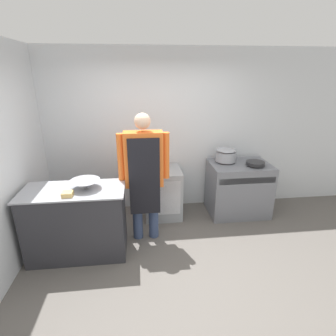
{
  "coord_description": "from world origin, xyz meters",
  "views": [
    {
      "loc": [
        -0.33,
        -2.58,
        2.31
      ],
      "look_at": [
        0.07,
        0.95,
        1.01
      ],
      "focal_mm": 28.0,
      "sensor_mm": 36.0,
      "label": 1
    }
  ],
  "objects_px": {
    "plastic_tub": "(68,194)",
    "stock_pot": "(226,155)",
    "fridge_unit": "(163,192)",
    "mixing_bowl": "(85,184)",
    "stove": "(238,188)",
    "saute_pan": "(255,163)",
    "person_cook": "(144,170)"
  },
  "relations": [
    {
      "from": "plastic_tub",
      "to": "stock_pot",
      "type": "distance_m",
      "value": 2.55
    },
    {
      "from": "fridge_unit",
      "to": "mixing_bowl",
      "type": "height_order",
      "value": "mixing_bowl"
    },
    {
      "from": "fridge_unit",
      "to": "stock_pot",
      "type": "relative_size",
      "value": 2.45
    },
    {
      "from": "fridge_unit",
      "to": "stock_pot",
      "type": "height_order",
      "value": "stock_pot"
    },
    {
      "from": "stove",
      "to": "mixing_bowl",
      "type": "height_order",
      "value": "mixing_bowl"
    },
    {
      "from": "fridge_unit",
      "to": "saute_pan",
      "type": "relative_size",
      "value": 2.79
    },
    {
      "from": "fridge_unit",
      "to": "person_cook",
      "type": "height_order",
      "value": "person_cook"
    },
    {
      "from": "fridge_unit",
      "to": "person_cook",
      "type": "distance_m",
      "value": 0.96
    },
    {
      "from": "fridge_unit",
      "to": "person_cook",
      "type": "xyz_separation_m",
      "value": [
        -0.31,
        -0.64,
        0.65
      ]
    },
    {
      "from": "stove",
      "to": "saute_pan",
      "type": "bearing_deg",
      "value": -31.53
    },
    {
      "from": "saute_pan",
      "to": "stove",
      "type": "bearing_deg",
      "value": 148.47
    },
    {
      "from": "person_cook",
      "to": "stove",
      "type": "bearing_deg",
      "value": 19.77
    },
    {
      "from": "mixing_bowl",
      "to": "stock_pot",
      "type": "bearing_deg",
      "value": 23.66
    },
    {
      "from": "fridge_unit",
      "to": "stock_pot",
      "type": "distance_m",
      "value": 1.23
    },
    {
      "from": "fridge_unit",
      "to": "stock_pot",
      "type": "bearing_deg",
      "value": 3.24
    },
    {
      "from": "stove",
      "to": "mixing_bowl",
      "type": "distance_m",
      "value": 2.53
    },
    {
      "from": "stove",
      "to": "stock_pot",
      "type": "height_order",
      "value": "stock_pot"
    },
    {
      "from": "stove",
      "to": "plastic_tub",
      "type": "xyz_separation_m",
      "value": [
        -2.51,
        -1.01,
        0.51
      ]
    },
    {
      "from": "fridge_unit",
      "to": "stove",
      "type": "bearing_deg",
      "value": -2.79
    },
    {
      "from": "stock_pot",
      "to": "stove",
      "type": "bearing_deg",
      "value": -29.07
    },
    {
      "from": "person_cook",
      "to": "mixing_bowl",
      "type": "bearing_deg",
      "value": -162.69
    },
    {
      "from": "saute_pan",
      "to": "plastic_tub",
      "type": "bearing_deg",
      "value": -161.79
    },
    {
      "from": "mixing_bowl",
      "to": "stock_pot",
      "type": "distance_m",
      "value": 2.31
    },
    {
      "from": "mixing_bowl",
      "to": "person_cook",
      "type": "bearing_deg",
      "value": 17.31
    },
    {
      "from": "stove",
      "to": "mixing_bowl",
      "type": "bearing_deg",
      "value": -161.01
    },
    {
      "from": "stove",
      "to": "saute_pan",
      "type": "height_order",
      "value": "saute_pan"
    },
    {
      "from": "plastic_tub",
      "to": "fridge_unit",
      "type": "bearing_deg",
      "value": 41.27
    },
    {
      "from": "stove",
      "to": "plastic_tub",
      "type": "height_order",
      "value": "plastic_tub"
    },
    {
      "from": "person_cook",
      "to": "mixing_bowl",
      "type": "height_order",
      "value": "person_cook"
    },
    {
      "from": "plastic_tub",
      "to": "stove",
      "type": "bearing_deg",
      "value": 21.94
    },
    {
      "from": "mixing_bowl",
      "to": "stock_pot",
      "type": "height_order",
      "value": "stock_pot"
    },
    {
      "from": "stove",
      "to": "mixing_bowl",
      "type": "relative_size",
      "value": 2.61
    }
  ]
}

